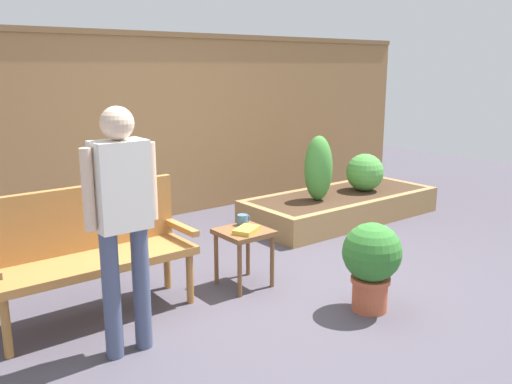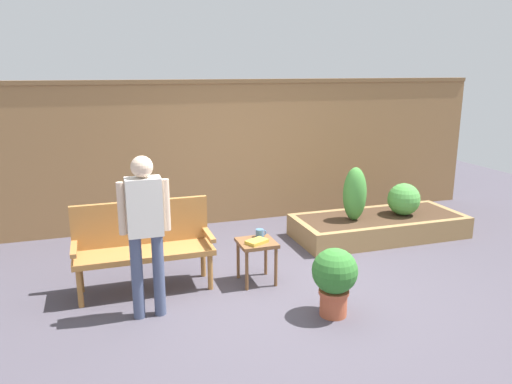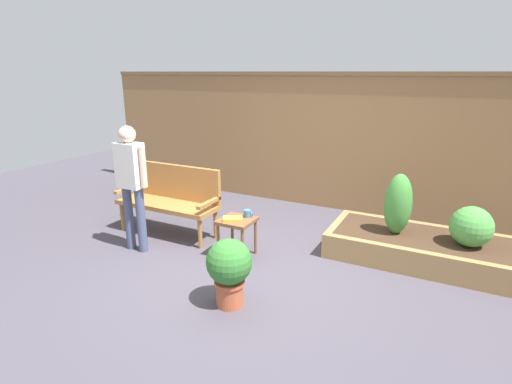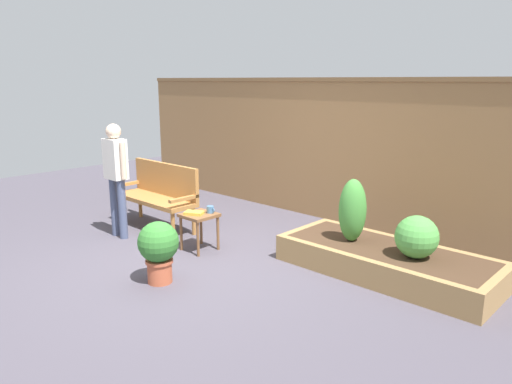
# 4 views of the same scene
# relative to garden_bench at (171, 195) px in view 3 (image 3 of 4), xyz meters

# --- Properties ---
(ground_plane) EXTENTS (14.00, 14.00, 0.00)m
(ground_plane) POSITION_rel_garden_bench_xyz_m (1.48, -0.56, -0.54)
(ground_plane) COLOR #47424C
(fence_back) EXTENTS (8.40, 0.14, 2.16)m
(fence_back) POSITION_rel_garden_bench_xyz_m (1.48, 2.04, 0.55)
(fence_back) COLOR olive
(fence_back) RESTS_ON ground_plane
(garden_bench) EXTENTS (1.44, 0.48, 0.94)m
(garden_bench) POSITION_rel_garden_bench_xyz_m (0.00, 0.00, 0.00)
(garden_bench) COLOR #A87038
(garden_bench) RESTS_ON ground_plane
(side_table) EXTENTS (0.40, 0.40, 0.48)m
(side_table) POSITION_rel_garden_bench_xyz_m (1.19, -0.26, -0.15)
(side_table) COLOR brown
(side_table) RESTS_ON ground_plane
(cup_on_table) EXTENTS (0.13, 0.09, 0.09)m
(cup_on_table) POSITION_rel_garden_bench_xyz_m (1.27, -0.14, -0.02)
(cup_on_table) COLOR teal
(cup_on_table) RESTS_ON side_table
(book_on_table) EXTENTS (0.27, 0.24, 0.04)m
(book_on_table) POSITION_rel_garden_bench_xyz_m (1.17, -0.32, -0.05)
(book_on_table) COLOR gold
(book_on_table) RESTS_ON side_table
(potted_boxwood) EXTENTS (0.44, 0.44, 0.67)m
(potted_boxwood) POSITION_rel_garden_bench_xyz_m (1.65, -1.21, -0.15)
(potted_boxwood) COLOR #B75638
(potted_boxwood) RESTS_ON ground_plane
(raised_planter_bed) EXTENTS (2.40, 1.00, 0.30)m
(raised_planter_bed) POSITION_rel_garden_bench_xyz_m (3.31, 0.66, -0.39)
(raised_planter_bed) COLOR #997547
(raised_planter_bed) RESTS_ON ground_plane
(shrub_near_bench) EXTENTS (0.32, 0.32, 0.73)m
(shrub_near_bench) POSITION_rel_garden_bench_xyz_m (2.87, 0.62, 0.12)
(shrub_near_bench) COLOR brown
(shrub_near_bench) RESTS_ON raised_planter_bed
(shrub_far_corner) EXTENTS (0.45, 0.45, 0.45)m
(shrub_far_corner) POSITION_rel_garden_bench_xyz_m (3.66, 0.62, -0.02)
(shrub_far_corner) COLOR brown
(shrub_far_corner) RESTS_ON raised_planter_bed
(person_by_bench) EXTENTS (0.47, 0.20, 1.56)m
(person_by_bench) POSITION_rel_garden_bench_xyz_m (-0.03, -0.67, 0.39)
(person_by_bench) COLOR #475170
(person_by_bench) RESTS_ON ground_plane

